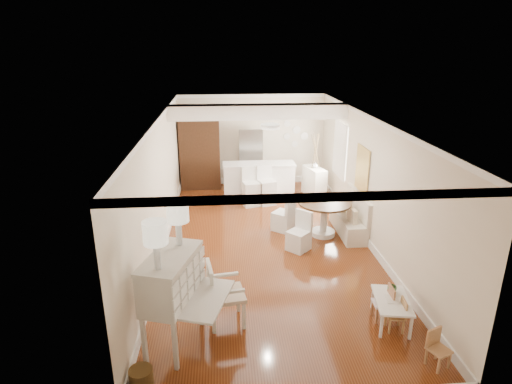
{
  "coord_description": "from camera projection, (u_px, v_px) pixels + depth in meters",
  "views": [
    {
      "loc": [
        -0.93,
        -8.56,
        4.26
      ],
      "look_at": [
        -0.21,
        0.3,
        1.15
      ],
      "focal_mm": 30.0,
      "sensor_mm": 36.0,
      "label": 1
    }
  ],
  "objects": [
    {
      "name": "kids_chair_a",
      "position": [
        395.0,
        315.0,
        6.62
      ],
      "size": [
        0.29,
        0.29,
        0.55
      ],
      "primitive_type": "cube",
      "rotation": [
        0.0,
        0.0,
        -1.67
      ],
      "color": "tan",
      "rests_on": "ground"
    },
    {
      "name": "dining_table",
      "position": [
        324.0,
        219.0,
        9.88
      ],
      "size": [
        1.54,
        1.54,
        0.83
      ],
      "primitive_type": "cylinder",
      "rotation": [
        0.0,
        0.0,
        -0.32
      ],
      "color": "#412815",
      "rests_on": "ground"
    },
    {
      "name": "pantry_cabinet",
      "position": [
        200.0,
        151.0,
        12.96
      ],
      "size": [
        1.2,
        0.6,
        2.3
      ],
      "primitive_type": "cube",
      "color": "#381E11",
      "rests_on": "ground"
    },
    {
      "name": "breakfast_counter",
      "position": [
        259.0,
        181.0,
        12.28
      ],
      "size": [
        2.05,
        0.65,
        1.03
      ],
      "primitive_type": "cube",
      "color": "white",
      "rests_on": "ground"
    },
    {
      "name": "banquette",
      "position": [
        349.0,
        213.0,
        9.99
      ],
      "size": [
        0.52,
        1.6,
        0.98
      ],
      "primitive_type": "cube",
      "color": "silver",
      "rests_on": "ground"
    },
    {
      "name": "wicker_basket",
      "position": [
        141.0,
        379.0,
        5.51
      ],
      "size": [
        0.35,
        0.35,
        0.31
      ],
      "primitive_type": "cylinder",
      "rotation": [
        0.0,
        0.0,
        0.15
      ],
      "color": "#563B1A",
      "rests_on": "ground"
    },
    {
      "name": "kids_chair_b",
      "position": [
        382.0,
        303.0,
        6.87
      ],
      "size": [
        0.3,
        0.3,
        0.6
      ],
      "primitive_type": "cube",
      "rotation": [
        0.0,
        0.0,
        -1.61
      ],
      "color": "#BA7C54",
      "rests_on": "ground"
    },
    {
      "name": "bar_stool_left",
      "position": [
        251.0,
        187.0,
        11.68
      ],
      "size": [
        0.51,
        0.51,
        1.06
      ],
      "primitive_type": "cube",
      "rotation": [
        0.0,
        0.0,
        0.22
      ],
      "color": "white",
      "rests_on": "ground"
    },
    {
      "name": "fridge",
      "position": [
        262.0,
        158.0,
        13.16
      ],
      "size": [
        0.75,
        0.65,
        1.8
      ],
      "primitive_type": "imported",
      "color": "silver",
      "rests_on": "ground"
    },
    {
      "name": "room",
      "position": [
        267.0,
        155.0,
        9.18
      ],
      "size": [
        9.0,
        9.04,
        2.82
      ],
      "color": "brown",
      "rests_on": "ground"
    },
    {
      "name": "pencil_cup",
      "position": [
        392.0,
        289.0,
        6.93
      ],
      "size": [
        0.14,
        0.14,
        0.11
      ],
      "primitive_type": "imported",
      "rotation": [
        0.0,
        0.0,
        0.03
      ],
      "color": "#4F874F",
      "rests_on": "kids_table"
    },
    {
      "name": "bar_stool_right",
      "position": [
        267.0,
        185.0,
        11.78
      ],
      "size": [
        0.55,
        0.55,
        1.09
      ],
      "primitive_type": "cube",
      "rotation": [
        0.0,
        0.0,
        0.3
      ],
      "color": "silver",
      "rests_on": "ground"
    },
    {
      "name": "branch_vase",
      "position": [
        315.0,
        165.0,
        12.34
      ],
      "size": [
        0.18,
        0.18,
        0.17
      ],
      "primitive_type": "imported",
      "rotation": [
        0.0,
        0.0,
        -0.14
      ],
      "color": "white",
      "rests_on": "sideboard"
    },
    {
      "name": "kids_table",
      "position": [
        391.0,
        311.0,
        6.81
      ],
      "size": [
        0.66,
        0.94,
        0.43
      ],
      "primitive_type": "cube",
      "rotation": [
        0.0,
        0.0,
        -0.17
      ],
      "color": "white",
      "rests_on": "ground"
    },
    {
      "name": "gustavian_armchair",
      "position": [
        226.0,
        293.0,
        6.73
      ],
      "size": [
        0.69,
        0.69,
        1.06
      ],
      "primitive_type": "cube",
      "rotation": [
        0.0,
        0.0,
        1.72
      ],
      "color": "silver",
      "rests_on": "ground"
    },
    {
      "name": "secretary_bureau",
      "position": [
        173.0,
        301.0,
        6.18
      ],
      "size": [
        1.44,
        1.45,
        1.46
      ],
      "primitive_type": "cube",
      "rotation": [
        0.0,
        0.0,
        -0.3
      ],
      "color": "beige",
      "rests_on": "ground"
    },
    {
      "name": "slip_chair_near",
      "position": [
        299.0,
        231.0,
        9.17
      ],
      "size": [
        0.59,
        0.59,
        0.86
      ],
      "primitive_type": "cube",
      "rotation": [
        0.0,
        0.0,
        -0.79
      ],
      "color": "white",
      "rests_on": "ground"
    },
    {
      "name": "kids_chair_c",
      "position": [
        439.0,
        350.0,
        5.86
      ],
      "size": [
        0.36,
        0.36,
        0.56
      ],
      "primitive_type": "cube",
      "rotation": [
        0.0,
        0.0,
        0.42
      ],
      "color": "tan",
      "rests_on": "ground"
    },
    {
      "name": "slip_chair_far",
      "position": [
        283.0,
        212.0,
        10.15
      ],
      "size": [
        0.62,
        0.62,
        0.91
      ],
      "primitive_type": "cube",
      "rotation": [
        0.0,
        0.0,
        -2.24
      ],
      "color": "silver",
      "rests_on": "ground"
    },
    {
      "name": "sideboard",
      "position": [
        314.0,
        182.0,
        12.5
      ],
      "size": [
        0.6,
        0.95,
        0.84
      ],
      "primitive_type": "cube",
      "rotation": [
        0.0,
        0.0,
        0.26
      ],
      "color": "white",
      "rests_on": "ground"
    }
  ]
}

